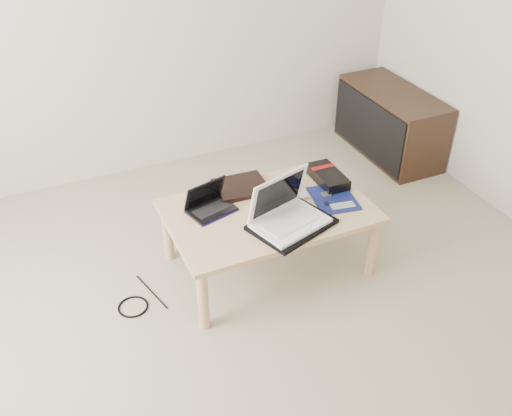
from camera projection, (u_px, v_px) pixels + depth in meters
name	position (u px, v px, depth m)	size (l,w,h in m)	color
ground	(254.00, 359.00, 2.76)	(4.00, 4.00, 0.00)	#AB9F8B
room_shell	(253.00, 5.00, 1.80)	(4.20, 4.20, 2.70)	beige
coffee_table	(268.00, 216.00, 3.13)	(1.10, 0.70, 0.40)	#D9AF82
media_cabinet	(389.00, 123.00, 4.30)	(0.41, 0.90, 0.50)	#372516
book	(241.00, 187.00, 3.26)	(0.30, 0.26, 0.03)	black
netbook	(209.00, 204.00, 3.07)	(0.28, 0.23, 0.17)	black
tablet	(277.00, 210.00, 3.08)	(0.23, 0.17, 0.01)	black
remote	(299.00, 188.00, 3.25)	(0.09, 0.24, 0.02)	#BAB9BE
neoprene_sleeve	(292.00, 224.00, 2.97)	(0.41, 0.30, 0.02)	black
white_laptop	(286.00, 213.00, 2.94)	(0.42, 0.35, 0.26)	white
motherboard	(334.00, 198.00, 3.18)	(0.27, 0.32, 0.01)	#0C134D
gpu_box	(328.00, 177.00, 3.31)	(0.15, 0.29, 0.06)	black
cable_coil	(260.00, 212.00, 3.06)	(0.10, 0.10, 0.01)	black
floor_cable_coil	(133.00, 307.00, 3.04)	(0.16, 0.16, 0.01)	black
floor_cable_trail	(152.00, 292.00, 3.14)	(0.01, 0.01, 0.33)	black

